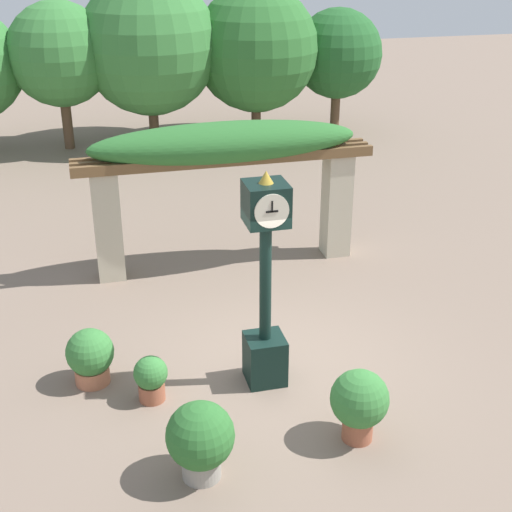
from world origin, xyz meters
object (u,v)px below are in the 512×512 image
at_px(potted_plant_near_left, 90,356).
at_px(potted_plant_far_left, 359,402).
at_px(pedestal_clock, 265,289).
at_px(potted_plant_far_right, 151,377).
at_px(potted_plant_near_right, 200,439).

relative_size(potted_plant_near_left, potted_plant_far_left, 0.86).
xyz_separation_m(pedestal_clock, potted_plant_far_right, (-1.57, -0.07, -1.07)).
distance_m(pedestal_clock, potted_plant_near_right, 2.24).
distance_m(pedestal_clock, potted_plant_far_right, 1.91).
bearing_deg(potted_plant_far_left, potted_plant_near_right, -174.71).
height_order(pedestal_clock, potted_plant_near_right, pedestal_clock).
distance_m(potted_plant_near_left, potted_plant_near_right, 2.47).
distance_m(pedestal_clock, potted_plant_far_left, 1.90).
distance_m(potted_plant_near_right, potted_plant_far_left, 1.98).
height_order(potted_plant_near_left, potted_plant_far_left, potted_plant_far_left).
bearing_deg(pedestal_clock, potted_plant_near_right, -125.55).
height_order(pedestal_clock, potted_plant_near_left, pedestal_clock).
xyz_separation_m(pedestal_clock, potted_plant_far_left, (0.78, -1.49, -0.88)).
relative_size(pedestal_clock, potted_plant_far_left, 3.21).
height_order(pedestal_clock, potted_plant_far_right, pedestal_clock).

